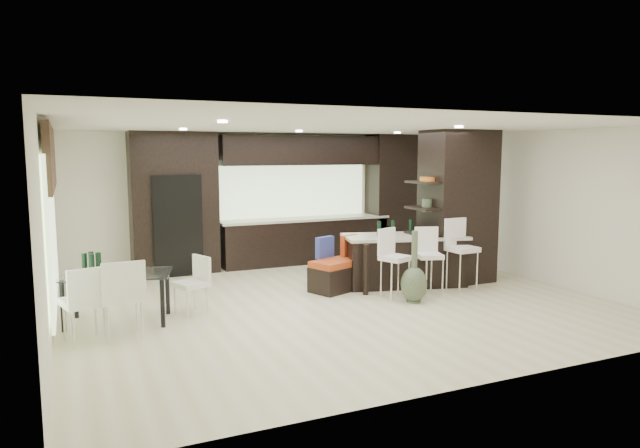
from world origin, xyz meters
name	(u,v)px	position (x,y,z in m)	size (l,w,h in m)	color
ground	(336,301)	(0.00, 0.00, 0.00)	(8.00, 8.00, 0.00)	beige
back_wall	(264,199)	(0.00, 3.50, 1.35)	(8.00, 0.02, 2.70)	white
left_wall	(48,230)	(-4.00, 0.00, 1.35)	(0.02, 7.00, 2.70)	white
right_wall	(534,206)	(4.00, 0.00, 1.35)	(0.02, 7.00, 2.70)	white
ceiling	(336,126)	(0.00, 0.00, 2.70)	(8.00, 7.00, 0.02)	white
window_left	(52,228)	(-3.96, 0.20, 1.35)	(0.04, 3.20, 1.90)	#B2D199
window_back	(291,188)	(0.60, 3.46, 1.55)	(3.40, 0.04, 1.20)	#B2D199
stone_accent	(50,157)	(-3.93, 0.20, 2.25)	(0.08, 3.00, 0.80)	brown
ceiling_spots	(329,128)	(0.00, 0.25, 2.68)	(4.00, 3.00, 0.02)	white
back_cabinetry	(292,199)	(0.50, 3.17, 1.35)	(6.80, 0.68, 2.70)	black
refrigerator	(175,224)	(-1.90, 3.12, 0.95)	(0.90, 0.68, 1.90)	black
partition_column	(458,207)	(2.60, 0.40, 1.35)	(1.20, 0.80, 2.70)	black
kitchen_island	(404,260)	(1.59, 0.53, 0.44)	(2.10, 0.90, 0.88)	black
stool_left	(395,271)	(0.94, -0.22, 0.45)	(0.40, 0.40, 0.90)	white
stool_mid	(429,268)	(1.59, -0.22, 0.44)	(0.39, 0.39, 0.88)	white
stool_right	(462,262)	(2.23, -0.24, 0.49)	(0.43, 0.43, 0.98)	white
bench	(346,273)	(0.54, 0.72, 0.26)	(1.36, 0.52, 0.52)	black
floor_vase	(414,267)	(1.08, -0.54, 0.56)	(0.41, 0.41, 1.12)	#4B5A40
dining_table	(118,298)	(-3.19, 0.21, 0.34)	(1.41, 0.79, 0.68)	white
chair_near	(122,302)	(-3.19, -0.52, 0.47)	(0.51, 0.51, 0.94)	white
chair_far	(84,307)	(-3.64, -0.51, 0.44)	(0.48, 0.48, 0.89)	white
chair_end	(191,288)	(-2.20, 0.21, 0.38)	(0.42, 0.42, 0.77)	white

